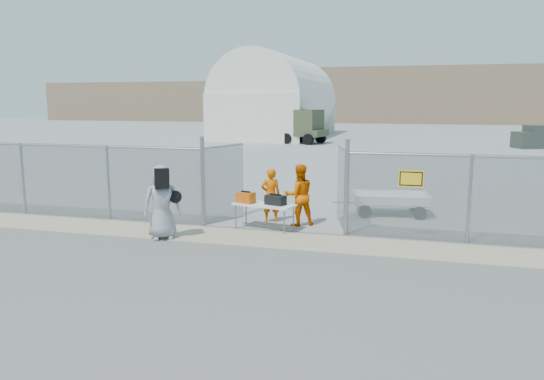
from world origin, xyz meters
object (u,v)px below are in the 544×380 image
(security_worker_left, at_px, (271,195))
(security_worker_right, at_px, (299,195))
(utility_trailer, at_px, (391,203))
(folding_table, at_px, (264,217))
(visitor, at_px, (162,202))

(security_worker_left, xyz_separation_m, security_worker_right, (0.89, -0.23, 0.08))
(security_worker_right, distance_m, utility_trailer, 3.26)
(folding_table, bearing_deg, utility_trailer, 54.11)
(security_worker_left, bearing_deg, folding_table, 74.70)
(folding_table, bearing_deg, security_worker_left, 107.58)
(folding_table, distance_m, security_worker_left, 1.06)
(security_worker_left, xyz_separation_m, visitor, (-2.11, -2.60, 0.16))
(folding_table, distance_m, security_worker_right, 1.20)
(security_worker_left, relative_size, security_worker_right, 0.90)
(visitor, bearing_deg, utility_trailer, 7.95)
(visitor, bearing_deg, folding_table, 4.58)
(folding_table, relative_size, utility_trailer, 0.57)
(folding_table, relative_size, visitor, 0.88)
(folding_table, bearing_deg, visitor, -131.41)
(visitor, relative_size, utility_trailer, 0.65)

